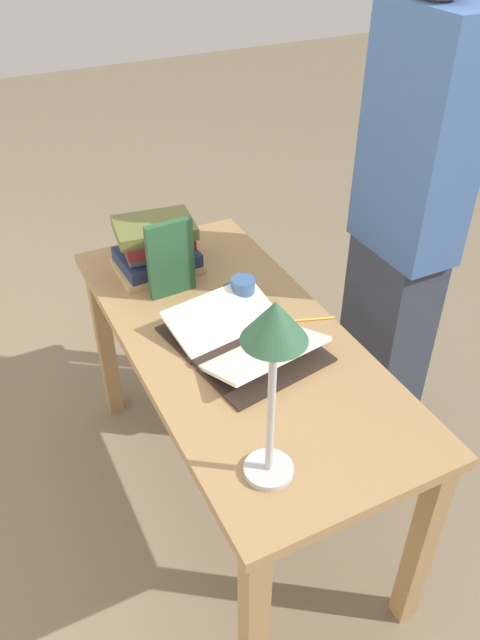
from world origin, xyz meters
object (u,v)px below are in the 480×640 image
object	(u,v)px
book_stack_tall	(156,247)
reading_lamp	(274,345)
open_book	(243,339)
person_reader	(402,240)
pencil	(311,319)
coffee_mug	(242,292)
book_standing_upright	(171,259)

from	to	relation	value
book_stack_tall	reading_lamp	distance (m)	1.02
open_book	reading_lamp	world-z (taller)	reading_lamp
reading_lamp	person_reader	world-z (taller)	person_reader
open_book	pencil	world-z (taller)	open_book
reading_lamp	coffee_mug	size ratio (longest dim) A/B	4.96
reading_lamp	open_book	bearing A→B (deg)	-19.56
pencil	person_reader	bearing A→B (deg)	-76.01
open_book	book_standing_upright	world-z (taller)	book_standing_upright
coffee_mug	pencil	bearing A→B (deg)	-137.76
book_standing_upright	reading_lamp	xyz separation A→B (m)	(-0.81, 0.08, 0.26)
reading_lamp	book_stack_tall	bearing A→B (deg)	-4.88
pencil	person_reader	world-z (taller)	person_reader
coffee_mug	pencil	size ratio (longest dim) A/B	0.68
book_standing_upright	person_reader	distance (m)	0.78
book_standing_upright	pencil	bearing A→B (deg)	-138.48
book_standing_upright	coffee_mug	size ratio (longest dim) A/B	2.63
person_reader	pencil	bearing A→B (deg)	-76.01
book_standing_upright	reading_lamp	distance (m)	0.85
coffee_mug	person_reader	distance (m)	0.58
reading_lamp	coffee_mug	distance (m)	0.77
reading_lamp	coffee_mug	xyz separation A→B (m)	(0.64, -0.25, -0.34)
person_reader	book_stack_tall	bearing A→B (deg)	-118.45
person_reader	book_standing_upright	bearing A→B (deg)	-107.62
open_book	book_standing_upright	xyz separation A→B (m)	(0.35, 0.09, 0.11)
book_standing_upright	coffee_mug	distance (m)	0.26
open_book	reading_lamp	bearing A→B (deg)	150.90
book_stack_tall	coffee_mug	distance (m)	0.37
reading_lamp	pencil	size ratio (longest dim) A/B	3.38
reading_lamp	pencil	distance (m)	0.73
pencil	person_reader	xyz separation A→B (m)	(0.10, -0.41, 0.13)
reading_lamp	person_reader	bearing A→B (deg)	-55.17
book_stack_tall	reading_lamp	world-z (taller)	reading_lamp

